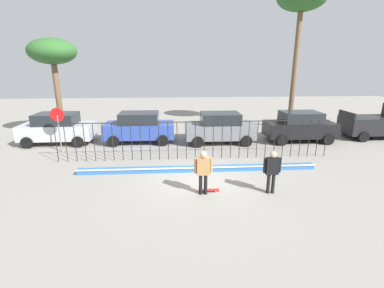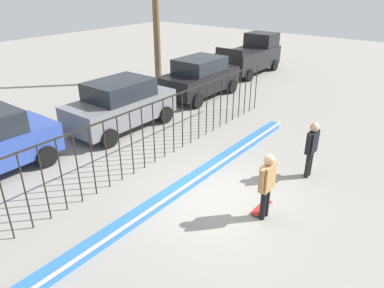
% 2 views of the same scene
% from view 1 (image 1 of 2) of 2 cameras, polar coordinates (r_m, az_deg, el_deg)
% --- Properties ---
extents(ground_plane, '(60.00, 60.00, 0.00)m').
position_cam_1_polar(ground_plane, '(11.96, 1.74, -7.65)').
color(ground_plane, gray).
extents(bowl_coping_ledge, '(11.00, 0.40, 0.27)m').
position_cam_1_polar(bowl_coping_ledge, '(13.00, 1.25, -5.07)').
color(bowl_coping_ledge, '#2D6BB7').
rests_on(bowl_coping_ledge, ground).
extents(perimeter_fence, '(14.04, 0.04, 2.00)m').
position_cam_1_polar(perimeter_fence, '(14.31, 0.67, 1.56)').
color(perimeter_fence, black).
rests_on(perimeter_fence, ground).
extents(skateboarder, '(0.70, 0.26, 1.73)m').
position_cam_1_polar(skateboarder, '(10.47, 2.33, -5.10)').
color(skateboarder, black).
rests_on(skateboarder, ground).
extents(skateboard, '(0.80, 0.20, 0.07)m').
position_cam_1_polar(skateboard, '(11.06, 3.48, -9.42)').
color(skateboard, '#A51E19').
rests_on(skateboard, ground).
extents(camera_operator, '(0.69, 0.26, 1.70)m').
position_cam_1_polar(camera_operator, '(10.98, 16.08, -4.82)').
color(camera_operator, black).
rests_on(camera_operator, ground).
extents(parked_car_silver, '(4.30, 2.12, 1.90)m').
position_cam_1_polar(parked_car_silver, '(19.10, -25.84, 2.93)').
color(parked_car_silver, '#B7BABF').
rests_on(parked_car_silver, ground).
extents(parked_car_blue, '(4.30, 2.12, 1.90)m').
position_cam_1_polar(parked_car_blue, '(17.79, -10.71, 3.41)').
color(parked_car_blue, '#2D479E').
rests_on(parked_car_blue, ground).
extents(parked_car_gray, '(4.30, 2.12, 1.90)m').
position_cam_1_polar(parked_car_gray, '(17.44, 5.75, 3.36)').
color(parked_car_gray, slate).
rests_on(parked_car_gray, ground).
extents(parked_car_black, '(4.30, 2.12, 1.90)m').
position_cam_1_polar(parked_car_black, '(19.02, 21.19, 3.41)').
color(parked_car_black, black).
rests_on(parked_car_black, ground).
extents(pickup_truck, '(4.70, 2.12, 2.24)m').
position_cam_1_polar(pickup_truck, '(22.47, 34.43, 3.65)').
color(pickup_truck, black).
rests_on(pickup_truck, ground).
extents(stop_sign, '(0.76, 0.07, 2.50)m').
position_cam_1_polar(stop_sign, '(17.10, -25.72, 3.76)').
color(stop_sign, slate).
rests_on(stop_sign, ground).
extents(palm_tree_tall, '(3.36, 3.36, 10.07)m').
position_cam_1_polar(palm_tree_tall, '(22.53, 21.54, 25.61)').
color(palm_tree_tall, brown).
rests_on(palm_tree_tall, ground).
extents(palm_tree_short, '(2.91, 2.91, 6.35)m').
position_cam_1_polar(palm_tree_short, '(20.27, -26.68, 16.23)').
color(palm_tree_short, brown).
rests_on(palm_tree_short, ground).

